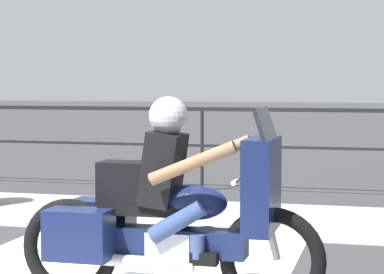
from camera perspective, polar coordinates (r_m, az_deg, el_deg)
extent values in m
cube|color=#A8A59E|center=(9.56, -2.15, -5.91)|extent=(44.00, 2.40, 0.01)
cube|color=black|center=(11.39, 0.77, 2.14)|extent=(36.00, 0.04, 0.06)
cube|color=black|center=(11.42, 0.77, -0.66)|extent=(36.00, 0.03, 0.04)
cylinder|color=black|center=(11.43, 0.77, -0.99)|extent=(0.05, 0.05, 1.31)
torus|color=black|center=(5.51, 6.13, -9.33)|extent=(0.78, 0.11, 0.78)
torus|color=black|center=(5.94, -9.29, -8.37)|extent=(0.78, 0.11, 0.78)
cube|color=#141E47|center=(5.65, -1.88, -7.93)|extent=(1.20, 0.22, 0.20)
cube|color=silver|center=(5.65, -1.57, -8.44)|extent=(0.34, 0.26, 0.26)
ellipsoid|color=#141E47|center=(5.55, -0.01, -5.00)|extent=(0.54, 0.30, 0.26)
cube|color=black|center=(5.65, -3.43, -5.46)|extent=(0.69, 0.28, 0.08)
cube|color=#141E47|center=(5.42, 5.34, -3.63)|extent=(0.20, 0.62, 0.68)
cube|color=#1E232B|center=(5.37, 5.58, 1.00)|extent=(0.10, 0.53, 0.24)
cylinder|color=silver|center=(5.44, 3.88, -3.07)|extent=(0.04, 0.70, 0.04)
cylinder|color=silver|center=(5.59, -4.24, -9.44)|extent=(0.87, 0.09, 0.09)
cube|color=#141E47|center=(5.62, -8.61, -7.34)|extent=(0.48, 0.28, 0.37)
cube|color=#141E47|center=(6.05, -6.82, -6.49)|extent=(0.48, 0.28, 0.37)
cylinder|color=silver|center=(5.46, 5.84, -6.51)|extent=(0.19, 0.06, 0.55)
cube|color=black|center=(5.57, -2.21, -2.45)|extent=(0.31, 0.36, 0.57)
sphere|color=#8C6647|center=(5.53, -1.82, 1.41)|extent=(0.23, 0.23, 0.23)
sphere|color=#B7B7BC|center=(5.53, -1.82, 1.62)|extent=(0.29, 0.29, 0.29)
cylinder|color=#33477A|center=(5.44, -1.13, -6.46)|extent=(0.44, 0.13, 0.34)
cylinder|color=#33477A|center=(5.44, 0.41, -8.35)|extent=(0.11, 0.11, 0.17)
cube|color=black|center=(5.45, 0.92, -9.25)|extent=(0.20, 0.10, 0.09)
cylinder|color=#33477A|center=(5.73, -0.32, -5.93)|extent=(0.44, 0.13, 0.34)
cylinder|color=#33477A|center=(5.72, 1.15, -7.72)|extent=(0.11, 0.11, 0.17)
cube|color=black|center=(5.73, 1.64, -8.57)|extent=(0.20, 0.10, 0.09)
cylinder|color=#8C6647|center=(5.20, 0.02, -2.02)|extent=(0.64, 0.09, 0.33)
cylinder|color=#8C6647|center=(5.78, 1.50, -1.41)|extent=(0.64, 0.09, 0.33)
cube|color=black|center=(5.68, -5.11, -3.48)|extent=(0.38, 0.25, 0.32)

